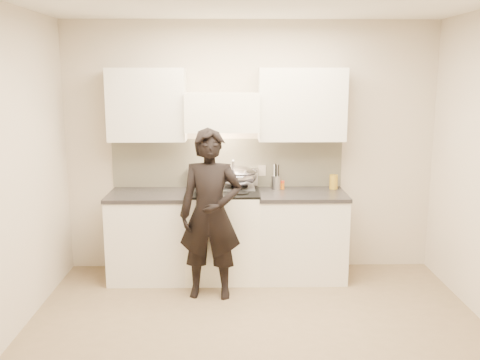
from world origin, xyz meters
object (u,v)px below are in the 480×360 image
Objects in this scene: stove at (223,234)px; counter_right at (301,234)px; wok at (238,176)px; utensil_crock at (276,182)px; person at (211,214)px.

counter_right is (0.83, 0.00, -0.01)m from stove.
counter_right is 0.91m from wok.
counter_right is at bearing -32.72° from utensil_crock.
person is at bearing -135.40° from utensil_crock.
counter_right is at bearing 32.75° from person.
person reaches higher than stove.
utensil_crock is (-0.26, 0.16, 0.54)m from counter_right.
wok is at bearing 167.74° from counter_right.
counter_right is 3.38× the size of utensil_crock.
wok reaches higher than utensil_crock.
wok is at bearing 41.08° from stove.
utensil_crock reaches higher than counter_right.
counter_right is 0.56× the size of person.
stove is at bearing -180.00° from counter_right.
person is (-0.27, -0.65, -0.25)m from wok.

